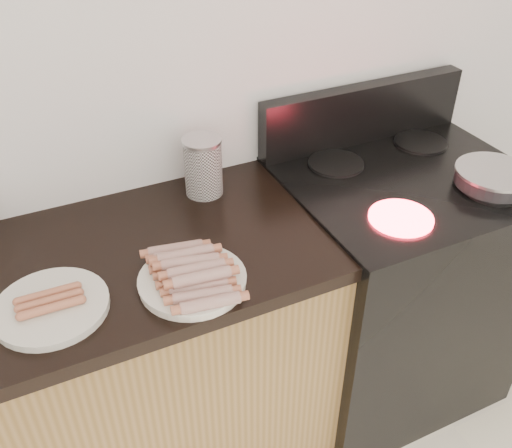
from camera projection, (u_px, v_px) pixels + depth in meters
name	position (u px, v px, depth m)	size (l,w,h in m)	color
wall_back	(121.00, 60.00, 1.51)	(4.00, 0.04, 2.60)	silver
stove	(391.00, 287.00, 2.04)	(0.76, 0.65, 0.91)	black
stove_panel	(363.00, 113.00, 1.93)	(0.76, 0.06, 0.20)	black
burner_near_left	(401.00, 218.00, 1.59)	(0.18, 0.18, 0.01)	#FF1E2D
burner_near_right	(493.00, 190.00, 1.71)	(0.18, 0.18, 0.01)	black
burner_far_left	(336.00, 163.00, 1.84)	(0.18, 0.18, 0.01)	black
burner_far_right	(420.00, 142.00, 1.96)	(0.18, 0.18, 0.01)	black
frying_pan	(495.00, 177.00, 1.71)	(0.23, 0.40, 0.05)	black
main_plate	(193.00, 282.00, 1.38)	(0.26, 0.26, 0.02)	white
side_plate	(51.00, 307.00, 1.31)	(0.26, 0.26, 0.02)	white
hotdog_pile	(192.00, 272.00, 1.36)	(0.14, 0.28, 0.05)	maroon
plain_sausages	(50.00, 301.00, 1.30)	(0.14, 0.08, 0.02)	#D06E4C
canister	(203.00, 166.00, 1.67)	(0.12, 0.12, 0.18)	silver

